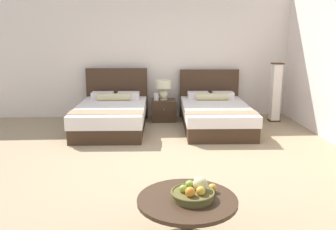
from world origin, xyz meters
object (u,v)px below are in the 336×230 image
Objects in this scene: coffee_table at (187,211)px; bed_near_window at (112,115)px; vase at (156,97)px; loose_apple at (212,188)px; fruit_bowl at (194,192)px; table_lamp at (163,87)px; nightstand at (164,110)px; bed_near_corner at (215,114)px; floor_lamp_corner at (276,92)px.

bed_near_window is at bearing 104.37° from coffee_table.
bed_near_window reaches higher than coffee_table.
loose_apple is (0.41, -4.68, -0.03)m from vase.
table_lamp is at bearing 90.65° from fruit_bowl.
loose_apple is at bearing -87.04° from nightstand.
nightstand is at bearing 32.58° from bed_near_window.
coffee_table is 0.19m from fruit_bowl.
loose_apple is at bearing -100.80° from bed_near_corner.
nightstand is 0.35m from vase.
nightstand is 0.51m from table_lamp.
coffee_table is (0.16, -4.80, -0.20)m from vase.
table_lamp is 4.87m from fruit_bowl.
floor_lamp_corner is at bearing -3.45° from vase.
nightstand is 4.84m from coffee_table.
coffee_table is at bearing -90.00° from nightstand.
table_lamp is at bearing 33.34° from bed_near_window.
bed_near_window is 4.98× the size of table_lamp.
bed_near_window is at bearing -172.08° from floor_lamp_corner.
table_lamp is 2.70× the size of vase.
bed_near_corner is at bearing 77.00° from fruit_bowl.
loose_apple is (-0.77, -4.05, 0.23)m from bed_near_corner.
bed_near_corner is 4.13m from loose_apple.
coffee_table is (-0.00, -4.84, 0.11)m from nightstand.
coffee_table is 5.25m from floor_lamp_corner.
bed_near_corner is 5.19× the size of table_lamp.
bed_near_corner is 2.49× the size of coffee_table.
fruit_bowl is 0.23m from loose_apple.
bed_near_corner is 1.76× the size of floor_lamp_corner.
loose_apple reaches higher than coffee_table.
fruit_bowl is (0.06, -0.00, 0.18)m from coffee_table.
coffee_table is at bearing 175.18° from fruit_bowl.
table_lamp is 1.10× the size of fruit_bowl.
vase is at bearing -166.14° from nightstand.
nightstand is (1.07, 0.68, -0.06)m from bed_near_window.
vase is at bearing 35.35° from bed_near_window.
bed_near_corner is 4.15× the size of nightstand.
fruit_bowl reaches higher than loose_apple.
fruit_bowl is at bearing -89.35° from table_lamp.
fruit_bowl reaches higher than nightstand.
bed_near_corner reaches higher than coffee_table.
nightstand is at bearing 146.30° from bed_near_corner.
bed_near_window is 2.39× the size of coffee_table.
vase is at bearing 176.55° from floor_lamp_corner.
floor_lamp_corner is (2.58, -0.16, 0.09)m from vase.
floor_lamp_corner reaches higher than coffee_table.
bed_near_window is at bearing -179.92° from bed_near_corner.
loose_apple is 5.03m from floor_lamp_corner.
bed_near_window is 1.27m from nightstand.
loose_apple is (1.31, -4.04, 0.22)m from bed_near_window.
bed_near_corner is 1.37m from vase.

